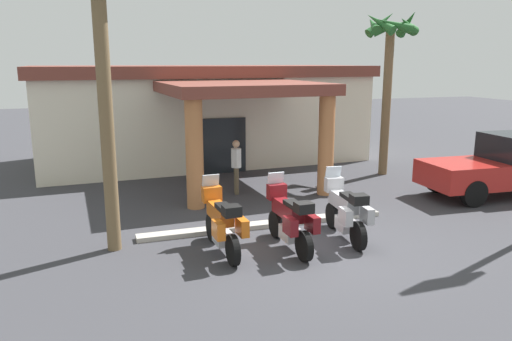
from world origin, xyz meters
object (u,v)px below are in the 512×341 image
at_px(motel_building, 203,112).
at_px(motorcycle_orange, 222,223).
at_px(motorcycle_silver, 346,211).
at_px(palm_tree_roadside, 101,20).
at_px(motorcycle_maroon, 290,219).
at_px(pedestrian, 236,163).
at_px(pickup_truck_red, 506,166).
at_px(palm_tree_near_portico, 389,51).

bearing_deg(motel_building, motorcycle_orange, -102.99).
bearing_deg(motorcycle_silver, palm_tree_roadside, 84.24).
distance_m(motorcycle_orange, palm_tree_roadside, 4.94).
distance_m(motorcycle_silver, palm_tree_roadside, 6.87).
relative_size(motorcycle_maroon, pedestrian, 1.27).
distance_m(motel_building, pickup_truck_red, 11.77).
bearing_deg(motorcycle_orange, motorcycle_maroon, -102.12).
bearing_deg(pickup_truck_red, motel_building, 134.51).
distance_m(motel_building, palm_tree_roadside, 10.94).
bearing_deg(pedestrian, motorcycle_silver, 114.40).
xyz_separation_m(motel_building, palm_tree_near_portico, (5.77, -4.95, 2.50)).
xyz_separation_m(pedestrian, pickup_truck_red, (8.01, -2.91, -0.07)).
relative_size(motorcycle_maroon, palm_tree_roadside, 0.33).
xyz_separation_m(motel_building, motorcycle_orange, (-2.02, -10.63, -1.35)).
relative_size(pickup_truck_red, palm_tree_near_portico, 0.87).
relative_size(motorcycle_silver, palm_tree_roadside, 0.33).
relative_size(motorcycle_silver, pickup_truck_red, 0.42).
distance_m(motorcycle_maroon, palm_tree_roadside, 5.84).
height_order(motorcycle_silver, palm_tree_near_portico, palm_tree_near_portico).
distance_m(motorcycle_maroon, pickup_truck_red, 8.51).
height_order(motorcycle_silver, pedestrian, pedestrian).
height_order(motorcycle_orange, motorcycle_silver, same).
bearing_deg(palm_tree_roadside, motorcycle_maroon, -18.44).
xyz_separation_m(motorcycle_maroon, pedestrian, (0.23, 5.00, 0.31)).
xyz_separation_m(motorcycle_orange, palm_tree_near_portico, (7.79, 5.67, 3.86)).
bearing_deg(palm_tree_roadside, motorcycle_silver, -11.56).
bearing_deg(motel_building, palm_tree_near_portico, -42.87).
xyz_separation_m(motel_building, palm_tree_roadside, (-4.27, -9.64, 2.94)).
xyz_separation_m(motorcycle_silver, pedestrian, (-1.28, 4.82, 0.31)).
xyz_separation_m(motorcycle_silver, palm_tree_near_portico, (4.77, 5.76, 3.86)).
bearing_deg(pickup_truck_red, motorcycle_orange, -166.20).
bearing_deg(motorcycle_silver, pickup_truck_red, -68.38).
distance_m(motel_building, motorcycle_orange, 10.90).
distance_m(motorcycle_maroon, motorcycle_silver, 1.52).
xyz_separation_m(motorcycle_orange, motorcycle_silver, (3.01, -0.09, 0.00)).
bearing_deg(motorcycle_silver, motorcycle_maroon, 102.44).
xyz_separation_m(motorcycle_maroon, palm_tree_roadside, (-3.75, 1.25, 4.29)).
bearing_deg(pickup_truck_red, motorcycle_silver, -160.95).
relative_size(pickup_truck_red, palm_tree_roadside, 0.79).
distance_m(motel_building, pedestrian, 5.99).
height_order(motorcycle_orange, pickup_truck_red, pickup_truck_red).
xyz_separation_m(pickup_truck_red, palm_tree_near_portico, (-1.96, 3.85, 3.62)).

